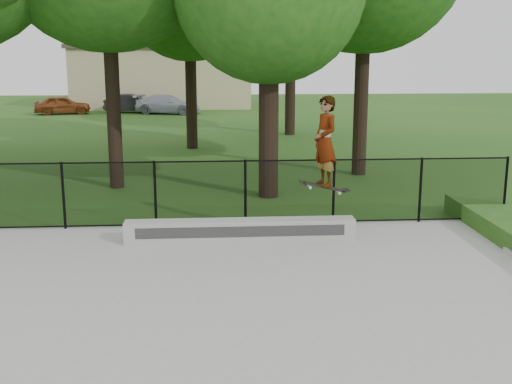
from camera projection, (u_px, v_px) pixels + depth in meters
ground at (122, 349)px, 8.62m from camera, size 100.00×100.00×0.00m
concrete_slab at (121, 347)px, 8.61m from camera, size 14.00×12.00×0.06m
grind_ledge at (240, 230)px, 13.26m from camera, size 4.75×0.40×0.45m
car_a at (62, 105)px, 39.83m from camera, size 3.57×2.02×1.15m
car_b at (132, 103)px, 40.83m from camera, size 3.24×1.32×1.17m
car_c at (168, 104)px, 40.02m from camera, size 4.07×2.72×1.18m
skater_airborne at (325, 143)px, 12.81m from camera, size 0.82×0.76×1.99m
chainlink_fence at (155, 194)px, 14.19m from camera, size 16.06×0.06×1.50m
distant_building at (163, 75)px, 45.01m from camera, size 12.40×6.40×4.30m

